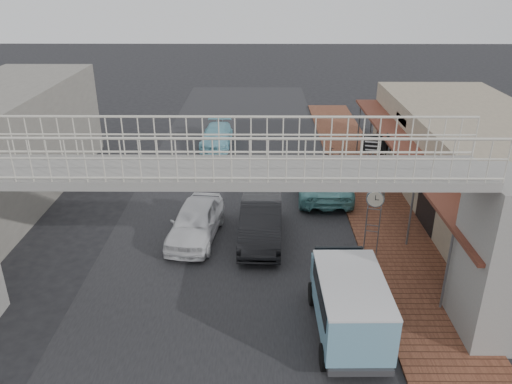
{
  "coord_description": "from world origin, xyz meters",
  "views": [
    {
      "loc": [
        1.1,
        -16.08,
        9.94
      ],
      "look_at": [
        0.98,
        2.17,
        1.8
      ],
      "focal_mm": 35.0,
      "sensor_mm": 36.0,
      "label": 1
    }
  ],
  "objects_px": {
    "angkot_curb": "(322,179)",
    "angkot_far": "(217,136)",
    "street_clock": "(375,201)",
    "dark_sedan": "(261,222)",
    "angkot_van": "(350,299)",
    "motorcycle_near": "(369,168)",
    "motorcycle_far": "(336,157)",
    "white_hatchback": "(196,221)",
    "arrow_sign": "(390,145)"
  },
  "relations": [
    {
      "from": "motorcycle_far",
      "to": "white_hatchback",
      "type": "bearing_deg",
      "value": 148.38
    },
    {
      "from": "angkot_far",
      "to": "street_clock",
      "type": "xyz_separation_m",
      "value": [
        6.81,
        -12.98,
        1.67
      ]
    },
    {
      "from": "white_hatchback",
      "to": "angkot_van",
      "type": "xyz_separation_m",
      "value": [
        5.15,
        -5.88,
        0.56
      ]
    },
    {
      "from": "dark_sedan",
      "to": "motorcycle_near",
      "type": "relative_size",
      "value": 2.91
    },
    {
      "from": "dark_sedan",
      "to": "street_clock",
      "type": "relative_size",
      "value": 1.75
    },
    {
      "from": "white_hatchback",
      "to": "motorcycle_near",
      "type": "height_order",
      "value": "white_hatchback"
    },
    {
      "from": "angkot_far",
      "to": "arrow_sign",
      "type": "height_order",
      "value": "arrow_sign"
    },
    {
      "from": "angkot_far",
      "to": "street_clock",
      "type": "distance_m",
      "value": 14.75
    },
    {
      "from": "arrow_sign",
      "to": "motorcycle_near",
      "type": "bearing_deg",
      "value": 112.71
    },
    {
      "from": "motorcycle_near",
      "to": "arrow_sign",
      "type": "bearing_deg",
      "value": -156.52
    },
    {
      "from": "white_hatchback",
      "to": "dark_sedan",
      "type": "bearing_deg",
      "value": 4.47
    },
    {
      "from": "angkot_far",
      "to": "motorcycle_near",
      "type": "xyz_separation_m",
      "value": [
        8.33,
        -5.03,
        -0.11
      ]
    },
    {
      "from": "white_hatchback",
      "to": "street_clock",
      "type": "distance_m",
      "value": 7.06
    },
    {
      "from": "dark_sedan",
      "to": "angkot_van",
      "type": "bearing_deg",
      "value": -64.25
    },
    {
      "from": "motorcycle_far",
      "to": "street_clock",
      "type": "height_order",
      "value": "street_clock"
    },
    {
      "from": "arrow_sign",
      "to": "street_clock",
      "type": "bearing_deg",
      "value": -94.86
    },
    {
      "from": "motorcycle_near",
      "to": "street_clock",
      "type": "relative_size",
      "value": 0.6
    },
    {
      "from": "angkot_van",
      "to": "motorcycle_near",
      "type": "distance_m",
      "value": 12.82
    },
    {
      "from": "angkot_van",
      "to": "motorcycle_near",
      "type": "xyz_separation_m",
      "value": [
        3.1,
        12.42,
        -0.78
      ]
    },
    {
      "from": "white_hatchback",
      "to": "motorcycle_near",
      "type": "xyz_separation_m",
      "value": [
        8.25,
        6.54,
        -0.22
      ]
    },
    {
      "from": "angkot_van",
      "to": "motorcycle_near",
      "type": "bearing_deg",
      "value": 75.24
    },
    {
      "from": "angkot_far",
      "to": "angkot_curb",
      "type": "bearing_deg",
      "value": -49.87
    },
    {
      "from": "angkot_far",
      "to": "angkot_van",
      "type": "relative_size",
      "value": 1.03
    },
    {
      "from": "dark_sedan",
      "to": "arrow_sign",
      "type": "relative_size",
      "value": 1.55
    },
    {
      "from": "motorcycle_far",
      "to": "arrow_sign",
      "type": "xyz_separation_m",
      "value": [
        1.88,
        -3.64,
        1.92
      ]
    },
    {
      "from": "white_hatchback",
      "to": "angkot_curb",
      "type": "xyz_separation_m",
      "value": [
        5.59,
        4.43,
        -0.0
      ]
    },
    {
      "from": "motorcycle_far",
      "to": "angkot_van",
      "type": "bearing_deg",
      "value": -177.85
    },
    {
      "from": "white_hatchback",
      "to": "angkot_curb",
      "type": "distance_m",
      "value": 7.13
    },
    {
      "from": "street_clock",
      "to": "white_hatchback",
      "type": "bearing_deg",
      "value": -176.68
    },
    {
      "from": "angkot_far",
      "to": "angkot_van",
      "type": "bearing_deg",
      "value": -71.6
    },
    {
      "from": "dark_sedan",
      "to": "motorcycle_far",
      "type": "distance_m",
      "value": 9.05
    },
    {
      "from": "white_hatchback",
      "to": "angkot_van",
      "type": "relative_size",
      "value": 1.04
    },
    {
      "from": "angkot_far",
      "to": "motorcycle_far",
      "type": "distance_m",
      "value": 7.72
    },
    {
      "from": "angkot_curb",
      "to": "angkot_far",
      "type": "bearing_deg",
      "value": -50.95
    },
    {
      "from": "white_hatchback",
      "to": "motorcycle_near",
      "type": "relative_size",
      "value": 2.72
    },
    {
      "from": "dark_sedan",
      "to": "street_clock",
      "type": "distance_m",
      "value": 4.58
    },
    {
      "from": "angkot_curb",
      "to": "angkot_far",
      "type": "relative_size",
      "value": 1.23
    },
    {
      "from": "angkot_far",
      "to": "arrow_sign",
      "type": "relative_size",
      "value": 1.44
    },
    {
      "from": "angkot_far",
      "to": "motorcycle_far",
      "type": "bearing_deg",
      "value": -26.34
    },
    {
      "from": "dark_sedan",
      "to": "angkot_far",
      "type": "xyz_separation_m",
      "value": [
        -2.69,
        11.69,
        -0.14
      ]
    },
    {
      "from": "motorcycle_near",
      "to": "angkot_far",
      "type": "bearing_deg",
      "value": 73.03
    },
    {
      "from": "angkot_far",
      "to": "motorcycle_near",
      "type": "relative_size",
      "value": 2.7
    },
    {
      "from": "angkot_curb",
      "to": "arrow_sign",
      "type": "relative_size",
      "value": 1.77
    },
    {
      "from": "angkot_far",
      "to": "street_clock",
      "type": "relative_size",
      "value": 1.63
    },
    {
      "from": "angkot_far",
      "to": "motorcycle_far",
      "type": "relative_size",
      "value": 2.57
    },
    {
      "from": "angkot_curb",
      "to": "angkot_van",
      "type": "xyz_separation_m",
      "value": [
        -0.43,
        -10.31,
        0.56
      ]
    },
    {
      "from": "angkot_curb",
      "to": "angkot_far",
      "type": "height_order",
      "value": "angkot_curb"
    },
    {
      "from": "angkot_curb",
      "to": "street_clock",
      "type": "height_order",
      "value": "street_clock"
    },
    {
      "from": "white_hatchback",
      "to": "arrow_sign",
      "type": "relative_size",
      "value": 1.45
    },
    {
      "from": "angkot_curb",
      "to": "motorcycle_far",
      "type": "height_order",
      "value": "angkot_curb"
    }
  ]
}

